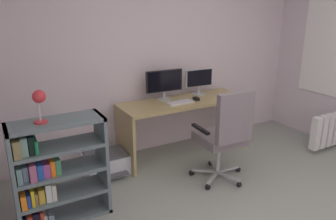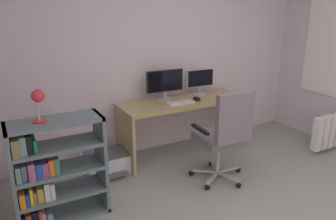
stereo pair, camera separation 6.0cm
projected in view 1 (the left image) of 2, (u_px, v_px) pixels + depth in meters
wall_back at (155, 53)px, 4.35m from camera, size 4.48×0.10×2.61m
desk at (183, 114)px, 4.32m from camera, size 1.68×0.60×0.74m
monitor_main at (164, 82)px, 4.24m from camera, size 0.50×0.18×0.38m
monitor_secondary at (199, 79)px, 4.50m from camera, size 0.41×0.18×0.35m
keyboard at (180, 102)px, 4.14m from camera, size 0.34×0.14×0.02m
computer_mouse at (196, 99)px, 4.27m from camera, size 0.08×0.11×0.03m
office_chair at (225, 133)px, 3.60m from camera, size 0.61×0.63×1.08m
bookshelf at (51, 174)px, 2.97m from camera, size 0.82×0.33×0.96m
desk_lamp at (39, 100)px, 2.75m from camera, size 0.12×0.11×0.29m
printer at (106, 163)px, 3.93m from camera, size 0.50×0.47×0.25m
radiator at (336, 128)px, 4.59m from camera, size 0.95×0.10×0.45m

